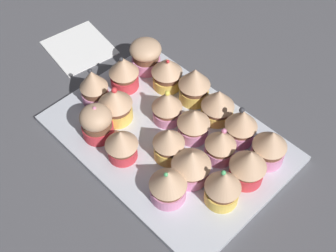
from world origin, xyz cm
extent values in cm
cube|color=#4C4C51|center=(0.00, 0.00, -1.50)|extent=(180.00, 180.00, 3.00)
cube|color=silver|center=(0.00, 0.00, 0.60)|extent=(42.55, 29.93, 1.20)
cylinder|color=pink|center=(-15.80, -8.86, 2.59)|extent=(5.90, 5.90, 2.79)
cylinder|color=brown|center=(-15.80, -8.86, 4.61)|extent=(5.49, 5.49, 1.24)
cone|color=tan|center=(-15.80, -8.86, 7.01)|extent=(6.02, 6.02, 3.58)
cylinder|color=pink|center=(-9.59, -8.74, 2.55)|extent=(5.21, 5.21, 2.70)
cylinder|color=brown|center=(-9.59, -8.74, 4.58)|extent=(4.73, 4.73, 1.36)
cone|color=tan|center=(-9.59, -8.74, 7.14)|extent=(5.83, 5.83, 3.76)
sphere|color=#333338|center=(-9.07, -8.85, 8.86)|extent=(1.02, 1.02, 1.02)
cylinder|color=#EFC651|center=(-3.14, -9.89, 2.32)|extent=(6.11, 6.11, 2.25)
cylinder|color=brown|center=(-3.14, -9.89, 3.95)|extent=(5.73, 5.73, 1.00)
cone|color=tan|center=(-3.14, -9.89, 6.36)|extent=(6.27, 6.27, 3.83)
cylinder|color=#EFC651|center=(3.10, -10.12, 2.59)|extent=(5.77, 5.77, 2.79)
cylinder|color=brown|center=(3.10, -10.12, 4.64)|extent=(5.44, 5.44, 1.31)
cone|color=tan|center=(3.10, -10.12, 7.25)|extent=(6.19, 6.19, 3.91)
cylinder|color=#EFC651|center=(9.35, -8.91, 2.36)|extent=(5.68, 5.68, 2.31)
cylinder|color=brown|center=(9.35, -8.91, 4.31)|extent=(5.10, 5.10, 1.59)
cone|color=tan|center=(9.35, -8.91, 6.81)|extent=(6.17, 6.17, 3.42)
sphere|color=red|center=(8.76, -8.58, 8.42)|extent=(0.70, 0.70, 0.70)
cylinder|color=pink|center=(16.05, -9.43, 2.51)|extent=(5.95, 5.95, 2.63)
cylinder|color=brown|center=(16.05, -9.43, 4.52)|extent=(5.30, 5.30, 1.39)
ellipsoid|color=tan|center=(16.05, -9.43, 6.31)|extent=(6.51, 6.51, 3.67)
cylinder|color=#D1333D|center=(-15.75, -3.10, 2.57)|extent=(5.87, 5.87, 2.74)
cylinder|color=brown|center=(-15.75, -3.10, 4.46)|extent=(5.41, 5.41, 1.04)
cone|color=tan|center=(-15.75, -3.10, 6.95)|extent=(6.30, 6.30, 3.95)
cylinder|color=pink|center=(-9.55, -3.34, 2.46)|extent=(5.36, 5.36, 2.53)
cylinder|color=brown|center=(-9.55, -3.34, 4.24)|extent=(5.00, 5.00, 1.03)
cone|color=tan|center=(-9.55, -3.34, 6.38)|extent=(5.53, 5.53, 3.24)
sphere|color=pink|center=(-9.47, -3.88, 7.86)|extent=(0.93, 0.93, 0.93)
cylinder|color=pink|center=(-3.11, -3.38, 2.50)|extent=(5.52, 5.52, 2.60)
cylinder|color=brown|center=(-3.11, -3.38, 4.36)|extent=(4.89, 4.89, 1.13)
cone|color=tan|center=(-3.11, -3.38, 6.57)|extent=(6.01, 6.01, 3.29)
cylinder|color=pink|center=(3.12, -2.82, 2.31)|extent=(5.38, 5.38, 2.23)
cylinder|color=brown|center=(3.12, -2.82, 4.04)|extent=(4.82, 4.82, 1.23)
cone|color=tan|center=(3.12, -2.82, 6.53)|extent=(5.74, 5.74, 3.75)
sphere|color=#EAD64C|center=(3.11, -2.89, 8.26)|extent=(1.01, 1.01, 1.01)
cylinder|color=#D1333D|center=(15.26, -2.84, 2.48)|extent=(5.62, 5.62, 2.56)
cylinder|color=brown|center=(15.26, -2.84, 4.37)|extent=(4.95, 4.95, 1.22)
cone|color=tan|center=(15.26, -2.84, 6.91)|extent=(5.98, 5.98, 3.86)
sphere|color=#333338|center=(15.22, -2.50, 8.71)|extent=(0.83, 0.83, 0.83)
cylinder|color=#EFC651|center=(-15.50, 2.93, 2.45)|extent=(5.69, 5.69, 2.49)
cylinder|color=brown|center=(-15.50, 2.93, 4.38)|extent=(5.12, 5.12, 1.37)
cone|color=tan|center=(-15.50, 2.93, 7.03)|extent=(5.98, 5.98, 3.93)
sphere|color=#4CB266|center=(-15.20, 2.99, 8.88)|extent=(0.82, 0.82, 0.82)
cylinder|color=pink|center=(-8.93, 3.37, 2.40)|extent=(6.18, 6.18, 2.40)
cylinder|color=brown|center=(-8.93, 3.37, 4.26)|extent=(5.55, 5.55, 1.31)
cone|color=tan|center=(-8.93, 3.37, 6.61)|extent=(6.75, 6.75, 3.41)
cylinder|color=#EFC651|center=(-3.19, 2.97, 2.54)|extent=(5.30, 5.30, 2.67)
cylinder|color=brown|center=(-3.19, 2.97, 4.50)|extent=(4.86, 4.86, 1.24)
cone|color=tan|center=(-3.19, 2.97, 6.88)|extent=(5.63, 5.63, 3.53)
cylinder|color=#EFC651|center=(10.13, 3.71, 2.57)|extent=(6.17, 6.17, 2.75)
cylinder|color=brown|center=(10.13, 3.71, 4.53)|extent=(5.82, 5.82, 1.16)
cone|color=tan|center=(10.13, 3.71, 6.92)|extent=(6.45, 6.45, 3.63)
sphere|color=red|center=(10.06, 3.58, 8.57)|extent=(1.11, 1.11, 1.11)
cylinder|color=pink|center=(16.36, 3.78, 2.32)|extent=(5.35, 5.35, 2.24)
cylinder|color=brown|center=(16.36, 3.78, 4.21)|extent=(5.03, 5.03, 1.55)
cone|color=tan|center=(16.36, 3.78, 6.97)|extent=(5.48, 5.48, 3.98)
sphere|color=#333338|center=(16.79, 3.75, 8.83)|extent=(0.89, 0.89, 0.89)
cylinder|color=pink|center=(-8.91, 8.76, 2.43)|extent=(6.05, 6.05, 2.47)
cylinder|color=brown|center=(-8.91, 8.76, 4.26)|extent=(5.54, 5.54, 1.19)
cone|color=tan|center=(-8.91, 8.76, 6.60)|extent=(6.28, 6.28, 3.49)
sphere|color=#4CB266|center=(-8.93, 9.23, 8.24)|extent=(0.72, 0.72, 0.72)
cylinder|color=#D1333D|center=(2.50, 8.81, 2.38)|extent=(5.27, 5.27, 2.35)
cylinder|color=brown|center=(2.50, 8.81, 4.11)|extent=(5.02, 5.02, 1.11)
cone|color=tan|center=(2.50, 8.81, 6.38)|extent=(5.87, 5.87, 3.42)
cylinder|color=#D1333D|center=(9.25, 8.88, 2.52)|extent=(5.76, 5.76, 2.65)
cylinder|color=brown|center=(9.25, 8.88, 4.39)|extent=(5.43, 5.43, 1.08)
ellipsoid|color=tan|center=(9.25, 8.88, 6.17)|extent=(5.88, 5.88, 4.14)
sphere|color=pink|center=(9.55, 8.60, 8.14)|extent=(0.72, 0.72, 0.72)
cube|color=white|center=(32.09, -3.82, 0.30)|extent=(15.42, 14.48, 0.60)
camera|label=1|loc=(-35.52, 34.95, 66.73)|focal=47.61mm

